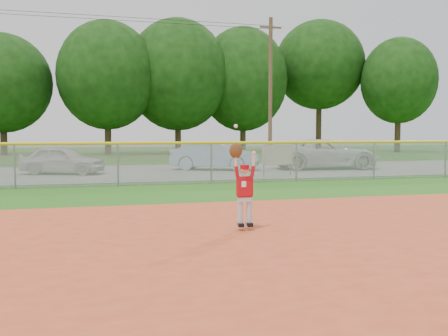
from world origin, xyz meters
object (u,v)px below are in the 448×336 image
Objects in this scene: car_white_b at (326,154)px; ballplayer at (243,185)px; car_blue at (215,156)px; car_white_a at (63,160)px; sponsor_sign at (278,156)px.

ballplayer reaches higher than car_white_b.
car_blue is at bearing 78.12° from ballplayer.
car_white_a is 14.93m from ballplayer.
car_blue is (7.17, 0.78, 0.08)m from car_white_a.
sponsor_sign is at bearing -132.57° from car_blue.
car_blue is 2.87× the size of sponsor_sign.
car_white_a is at bearing 105.44° from ballplayer.
car_white_b reaches higher than car_blue.
car_white_b reaches higher than sponsor_sign.
ballplayer reaches higher than car_blue.
sponsor_sign is (8.86, -3.42, 0.24)m from car_white_a.
ballplayer is at bearing 153.69° from car_white_b.
car_blue reaches higher than sponsor_sign.
car_blue is 2.26× the size of ballplayer.
ballplayer reaches higher than car_white_a.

